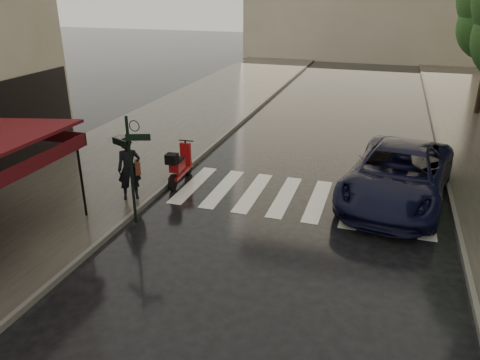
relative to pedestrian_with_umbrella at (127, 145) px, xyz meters
The scene contains 9 objects.
ground 5.00m from the pedestrian_with_umbrella, 64.54° to the right, with size 120.00×120.00×0.00m, color black.
sidewalk_near 8.39m from the pedestrian_with_umbrella, 107.78° to the left, with size 6.00×60.00×0.12m, color #38332D.
curb_near 8.02m from the pedestrian_with_umbrella, 85.99° to the left, with size 0.12×60.00×0.16m, color #595651.
curb_far 12.38m from the pedestrian_with_umbrella, 39.56° to the left, with size 0.12×60.00×0.16m, color #595651.
crosswalk 5.60m from the pedestrian_with_umbrella, 19.94° to the left, with size 7.85×3.20×0.01m.
signpost 1.44m from the pedestrian_with_umbrella, 56.08° to the right, with size 1.17×0.29×3.10m.
pedestrian_with_umbrella is the anchor object (origin of this frame).
scooter 2.34m from the pedestrian_with_umbrella, 66.15° to the left, with size 0.53×1.98×1.30m.
parked_car 8.28m from the pedestrian_with_umbrella, 18.65° to the left, with size 2.82×6.12×1.70m, color black.
Camera 1 is at (5.20, -7.34, 6.22)m, focal length 35.00 mm.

